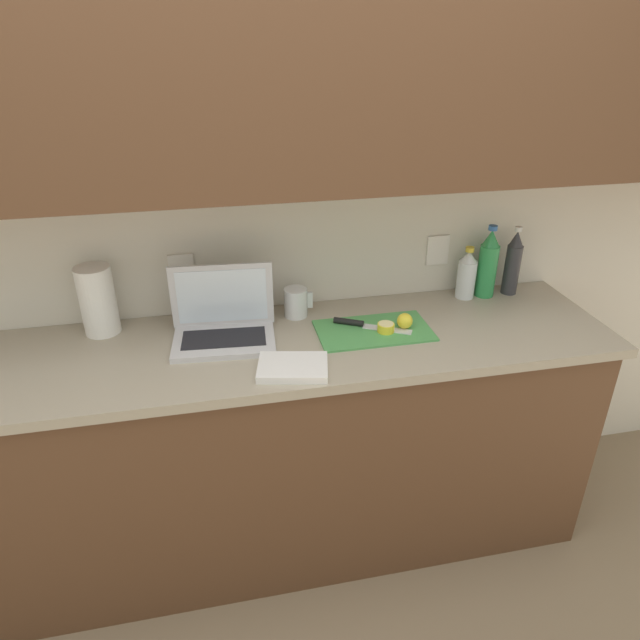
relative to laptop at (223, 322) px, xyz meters
name	(u,v)px	position (x,y,z in m)	size (l,w,h in m)	color
ground_plane	(283,535)	(0.17, -0.08, -0.98)	(12.00, 12.00, 0.00)	#847056
wall_back	(258,142)	(0.17, 0.14, 0.57)	(5.20, 0.38, 2.60)	silver
counter_unit	(273,447)	(0.14, -0.08, -0.51)	(2.40, 0.59, 0.93)	brown
laptop	(223,322)	(0.00, 0.00, 0.00)	(0.37, 0.26, 0.25)	silver
cutting_board	(374,330)	(0.52, -0.07, -0.06)	(0.41, 0.23, 0.01)	#4C9E51
knife	(359,324)	(0.48, -0.03, -0.04)	(0.26, 0.16, 0.02)	silver
lemon_half_cut	(386,327)	(0.56, -0.09, -0.04)	(0.06, 0.06, 0.03)	yellow
lemon_whole_beside	(405,321)	(0.63, -0.08, -0.02)	(0.06, 0.06, 0.06)	yellow
bottle_green_soda	(467,275)	(0.96, 0.14, 0.04)	(0.07, 0.07, 0.21)	silver
bottle_oil_tall	(488,264)	(1.05, 0.14, 0.08)	(0.08, 0.08, 0.29)	#2D934C
bottle_water_clear	(513,263)	(1.16, 0.14, 0.07)	(0.06, 0.06, 0.28)	#333338
measuring_cup	(296,302)	(0.27, 0.11, 0.00)	(0.11, 0.09, 0.11)	silver
paper_towel_roll	(98,300)	(-0.42, 0.13, 0.06)	(0.12, 0.12, 0.25)	white
dish_towel	(293,367)	(0.20, -0.26, -0.05)	(0.22, 0.16, 0.02)	white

